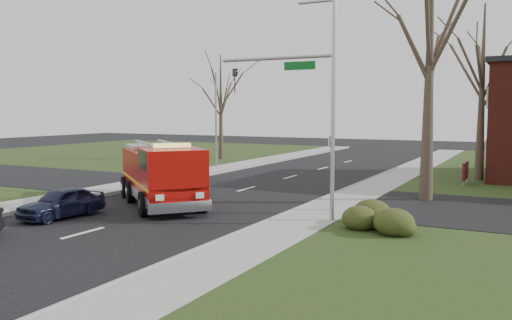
% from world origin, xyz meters
% --- Properties ---
extents(ground, '(120.00, 120.00, 0.00)m').
position_xyz_m(ground, '(0.00, 0.00, 0.00)').
color(ground, black).
rests_on(ground, ground).
extents(sidewalk_right, '(2.40, 80.00, 0.15)m').
position_xyz_m(sidewalk_right, '(6.20, 0.00, 0.07)').
color(sidewalk_right, gray).
rests_on(sidewalk_right, ground).
extents(sidewalk_left, '(2.40, 80.00, 0.15)m').
position_xyz_m(sidewalk_left, '(-6.20, 0.00, 0.07)').
color(sidewalk_left, gray).
rests_on(sidewalk_left, ground).
extents(health_center_sign, '(0.12, 2.00, 1.40)m').
position_xyz_m(health_center_sign, '(10.50, 12.50, 0.88)').
color(health_center_sign, '#54131C').
rests_on(health_center_sign, ground).
extents(hedge_corner, '(2.80, 2.00, 0.90)m').
position_xyz_m(hedge_corner, '(9.00, -1.00, 0.58)').
color(hedge_corner, '#283513').
rests_on(hedge_corner, lawn_right).
extents(bare_tree_near, '(6.00, 6.00, 12.00)m').
position_xyz_m(bare_tree_near, '(9.50, 6.00, 7.41)').
color(bare_tree_near, '#3D3224').
rests_on(bare_tree_near, ground).
extents(bare_tree_far, '(5.25, 5.25, 10.50)m').
position_xyz_m(bare_tree_far, '(11.00, 15.00, 6.49)').
color(bare_tree_far, '#3D3224').
rests_on(bare_tree_far, ground).
extents(bare_tree_left, '(4.50, 4.50, 9.00)m').
position_xyz_m(bare_tree_left, '(-10.00, 20.00, 5.56)').
color(bare_tree_left, '#3D3224').
rests_on(bare_tree_left, ground).
extents(traffic_signal_mast, '(5.29, 0.18, 6.80)m').
position_xyz_m(traffic_signal_mast, '(5.21, 1.50, 4.71)').
color(traffic_signal_mast, gray).
rests_on(traffic_signal_mast, ground).
extents(streetlight_pole, '(1.48, 0.16, 8.40)m').
position_xyz_m(streetlight_pole, '(7.14, -0.50, 4.55)').
color(streetlight_pole, '#B7BABF').
rests_on(streetlight_pole, ground).
extents(utility_pole_far, '(0.14, 0.14, 7.00)m').
position_xyz_m(utility_pole_far, '(-6.80, 14.00, 3.50)').
color(utility_pole_far, gray).
rests_on(utility_pole_far, ground).
extents(fire_engine, '(7.11, 6.67, 2.94)m').
position_xyz_m(fire_engine, '(-0.99, -0.19, 1.33)').
color(fire_engine, '#9D0A07').
rests_on(fire_engine, ground).
extents(parked_car_maroon, '(1.78, 3.70, 1.22)m').
position_xyz_m(parked_car_maroon, '(-2.80, -4.31, 0.61)').
color(parked_car_maroon, '#191D38').
rests_on(parked_car_maroon, ground).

